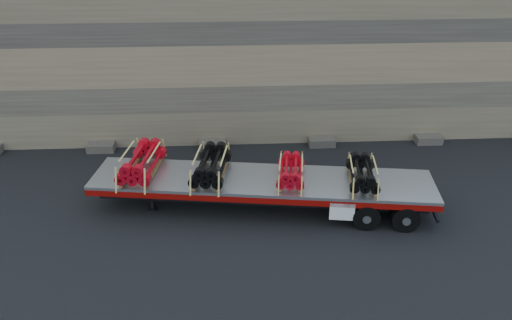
{
  "coord_description": "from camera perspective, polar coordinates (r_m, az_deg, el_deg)",
  "views": [
    {
      "loc": [
        -2.2,
        -15.89,
        9.83
      ],
      "look_at": [
        -1.27,
        0.41,
        1.51
      ],
      "focal_mm": 35.0,
      "sensor_mm": 36.0,
      "label": 1
    }
  ],
  "objects": [
    {
      "name": "bundle_midfront",
      "position": [
        17.73,
        -5.18,
        -0.69
      ],
      "size": [
        1.49,
        2.48,
        0.83
      ],
      "primitive_type": null,
      "rotation": [
        0.0,
        0.0,
        -0.14
      ],
      "color": "black",
      "rests_on": "trailer"
    },
    {
      "name": "bundle_rear",
      "position": [
        17.67,
        12.06,
        -1.55
      ],
      "size": [
        1.26,
        2.1,
        0.7
      ],
      "primitive_type": null,
      "rotation": [
        0.0,
        0.0,
        -0.14
      ],
      "color": "black",
      "rests_on": "trailer"
    },
    {
      "name": "trailer",
      "position": [
        18.02,
        0.64,
        -3.79
      ],
      "size": [
        12.32,
        4.04,
        1.21
      ],
      "primitive_type": null,
      "rotation": [
        0.0,
        0.0,
        -0.14
      ],
      "color": "#AFB2B7",
      "rests_on": "ground"
    },
    {
      "name": "bundle_midrear",
      "position": [
        17.52,
        4.01,
        -1.3
      ],
      "size": [
        1.2,
        1.99,
        0.67
      ],
      "primitive_type": null,
      "rotation": [
        0.0,
        0.0,
        -0.14
      ],
      "color": "red",
      "rests_on": "trailer"
    },
    {
      "name": "rock_wall",
      "position": [
        23.37,
        2.3,
        11.27
      ],
      "size": [
        44.0,
        3.0,
        7.0
      ],
      "primitive_type": "cube",
      "color": "#7A6B54",
      "rests_on": "ground"
    },
    {
      "name": "ground",
      "position": [
        18.81,
        3.94,
        -4.57
      ],
      "size": [
        120.0,
        120.0,
        0.0
      ],
      "primitive_type": "plane",
      "color": "black",
      "rests_on": "ground"
    },
    {
      "name": "bundle_front",
      "position": [
        18.31,
        -12.93,
        -0.32
      ],
      "size": [
        1.54,
        2.56,
        0.86
      ],
      "primitive_type": null,
      "rotation": [
        0.0,
        0.0,
        -0.14
      ],
      "color": "red",
      "rests_on": "trailer"
    }
  ]
}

